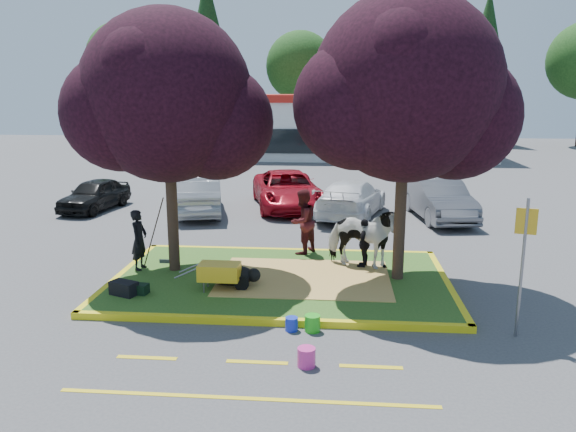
# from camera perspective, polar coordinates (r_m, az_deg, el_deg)

# --- Properties ---
(ground) EXTENTS (90.00, 90.00, 0.00)m
(ground) POSITION_cam_1_polar(r_m,az_deg,el_deg) (14.10, -0.78, -6.82)
(ground) COLOR #424244
(ground) RESTS_ON ground
(median_island) EXTENTS (8.00, 5.00, 0.15)m
(median_island) POSITION_cam_1_polar(r_m,az_deg,el_deg) (14.08, -0.78, -6.53)
(median_island) COLOR #2C561B
(median_island) RESTS_ON ground
(curb_near) EXTENTS (8.30, 0.16, 0.15)m
(curb_near) POSITION_cam_1_polar(r_m,az_deg,el_deg) (11.69, -2.05, -10.67)
(curb_near) COLOR yellow
(curb_near) RESTS_ON ground
(curb_far) EXTENTS (8.30, 0.16, 0.15)m
(curb_far) POSITION_cam_1_polar(r_m,az_deg,el_deg) (16.52, 0.10, -3.60)
(curb_far) COLOR yellow
(curb_far) RESTS_ON ground
(curb_left) EXTENTS (0.16, 5.30, 0.15)m
(curb_left) POSITION_cam_1_polar(r_m,az_deg,el_deg) (15.02, -16.55, -5.83)
(curb_left) COLOR yellow
(curb_left) RESTS_ON ground
(curb_right) EXTENTS (0.16, 5.30, 0.15)m
(curb_right) POSITION_cam_1_polar(r_m,az_deg,el_deg) (14.28, 15.85, -6.74)
(curb_right) COLOR yellow
(curb_right) RESTS_ON ground
(straw_bedding) EXTENTS (4.20, 3.00, 0.01)m
(straw_bedding) POSITION_cam_1_polar(r_m,az_deg,el_deg) (14.01, 1.68, -6.29)
(straw_bedding) COLOR tan
(straw_bedding) RESTS_ON median_island
(tree_purple_left) EXTENTS (5.06, 4.20, 6.51)m
(tree_purple_left) POSITION_cam_1_polar(r_m,az_deg,el_deg) (14.22, -12.11, 11.01)
(tree_purple_left) COLOR black
(tree_purple_left) RESTS_ON median_island
(tree_purple_right) EXTENTS (5.30, 4.40, 6.82)m
(tree_purple_right) POSITION_cam_1_polar(r_m,az_deg,el_deg) (13.51, 11.94, 11.80)
(tree_purple_right) COLOR black
(tree_purple_right) RESTS_ON median_island
(fire_lane_stripe_a) EXTENTS (1.10, 0.12, 0.01)m
(fire_lane_stripe_a) POSITION_cam_1_polar(r_m,az_deg,el_deg) (10.71, -14.14, -13.78)
(fire_lane_stripe_a) COLOR yellow
(fire_lane_stripe_a) RESTS_ON ground
(fire_lane_stripe_b) EXTENTS (1.10, 0.12, 0.01)m
(fire_lane_stripe_b) POSITION_cam_1_polar(r_m,az_deg,el_deg) (10.26, -3.16, -14.60)
(fire_lane_stripe_b) COLOR yellow
(fire_lane_stripe_b) RESTS_ON ground
(fire_lane_stripe_c) EXTENTS (1.10, 0.12, 0.01)m
(fire_lane_stripe_c) POSITION_cam_1_polar(r_m,az_deg,el_deg) (10.20, 8.43, -14.91)
(fire_lane_stripe_c) COLOR yellow
(fire_lane_stripe_c) RESTS_ON ground
(fire_lane_long) EXTENTS (6.00, 0.10, 0.01)m
(fire_lane_long) POSITION_cam_1_polar(r_m,az_deg,el_deg) (9.23, -4.25, -17.99)
(fire_lane_long) COLOR yellow
(fire_lane_long) RESTS_ON ground
(retail_building) EXTENTS (20.40, 8.40, 4.40)m
(retail_building) POSITION_cam_1_polar(r_m,az_deg,el_deg) (41.29, 5.90, 9.19)
(retail_building) COLOR silver
(retail_building) RESTS_ON ground
(treeline) EXTENTS (46.58, 7.80, 14.63)m
(treeline) POSITION_cam_1_polar(r_m,az_deg,el_deg) (50.93, 4.97, 16.02)
(treeline) COLOR black
(treeline) RESTS_ON ground
(cow) EXTENTS (2.14, 1.48, 1.65)m
(cow) POSITION_cam_1_polar(r_m,az_deg,el_deg) (14.68, 7.46, -2.16)
(cow) COLOR white
(cow) RESTS_ON median_island
(calf) EXTENTS (1.23, 0.91, 0.48)m
(calf) POSITION_cam_1_polar(r_m,az_deg,el_deg) (13.53, -5.71, -6.00)
(calf) COLOR black
(calf) RESTS_ON median_island
(handler) EXTENTS (0.43, 0.61, 1.57)m
(handler) POSITION_cam_1_polar(r_m,az_deg,el_deg) (14.98, -14.89, -2.34)
(handler) COLOR black
(handler) RESTS_ON median_island
(visitor_a) EXTENTS (1.08, 1.13, 1.84)m
(visitor_a) POSITION_cam_1_polar(r_m,az_deg,el_deg) (15.86, 1.46, -0.58)
(visitor_a) COLOR #481418
(visitor_a) RESTS_ON median_island
(visitor_b) EXTENTS (0.54, 0.82, 1.29)m
(visitor_b) POSITION_cam_1_polar(r_m,az_deg,el_deg) (14.82, 7.76, -2.74)
(visitor_b) COLOR black
(visitor_b) RESTS_ON median_island
(wheelbarrow) EXTENTS (1.70, 0.58, 0.64)m
(wheelbarrow) POSITION_cam_1_polar(r_m,az_deg,el_deg) (13.14, -6.94, -5.67)
(wheelbarrow) COLOR black
(wheelbarrow) RESTS_ON median_island
(gear_bag_dark) EXTENTS (0.70, 0.55, 0.31)m
(gear_bag_dark) POSITION_cam_1_polar(r_m,az_deg,el_deg) (13.38, -16.34, -7.05)
(gear_bag_dark) COLOR black
(gear_bag_dark) RESTS_ON median_island
(gear_bag_green) EXTENTS (0.47, 0.33, 0.23)m
(gear_bag_green) POSITION_cam_1_polar(r_m,az_deg,el_deg) (13.37, -14.95, -7.16)
(gear_bag_green) COLOR black
(gear_bag_green) RESTS_ON median_island
(sign_post) EXTENTS (0.38, 0.12, 2.75)m
(sign_post) POSITION_cam_1_polar(r_m,az_deg,el_deg) (11.51, 22.81, -3.38)
(sign_post) COLOR slate
(sign_post) RESTS_ON ground
(bucket_green) EXTENTS (0.37, 0.37, 0.34)m
(bucket_green) POSITION_cam_1_polar(r_m,az_deg,el_deg) (11.38, 2.50, -10.83)
(bucket_green) COLOR green
(bucket_green) RESTS_ON ground
(bucket_pink) EXTENTS (0.38, 0.38, 0.34)m
(bucket_pink) POSITION_cam_1_polar(r_m,az_deg,el_deg) (10.05, 1.88, -14.14)
(bucket_pink) COLOR #D42F8D
(bucket_pink) RESTS_ON ground
(bucket_blue) EXTENTS (0.27, 0.27, 0.28)m
(bucket_blue) POSITION_cam_1_polar(r_m,az_deg,el_deg) (11.41, 0.37, -10.91)
(bucket_blue) COLOR #182DC1
(bucket_blue) RESTS_ON ground
(car_black) EXTENTS (2.04, 3.86, 1.25)m
(car_black) POSITION_cam_1_polar(r_m,az_deg,el_deg) (23.72, -19.05, 2.07)
(car_black) COLOR black
(car_black) RESTS_ON ground
(car_silver) EXTENTS (2.58, 4.82, 1.51)m
(car_silver) POSITION_cam_1_polar(r_m,az_deg,el_deg) (22.03, -8.99, 2.18)
(car_silver) COLOR gray
(car_silver) RESTS_ON ground
(car_red) EXTENTS (3.60, 5.79, 1.50)m
(car_red) POSITION_cam_1_polar(r_m,az_deg,el_deg) (22.82, -0.06, 2.68)
(car_red) COLOR maroon
(car_red) RESTS_ON ground
(car_white) EXTENTS (3.14, 5.20, 1.41)m
(car_white) POSITION_cam_1_polar(r_m,az_deg,el_deg) (21.42, 6.45, 1.82)
(car_white) COLOR white
(car_white) RESTS_ON ground
(car_grey) EXTENTS (2.24, 4.80, 1.52)m
(car_grey) POSITION_cam_1_polar(r_m,az_deg,el_deg) (21.58, 15.07, 1.70)
(car_grey) COLOR #595B61
(car_grey) RESTS_ON ground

